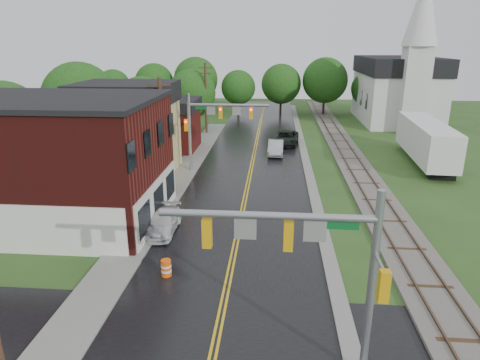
# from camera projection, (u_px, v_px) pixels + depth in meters

# --- Properties ---
(main_road) EXTENTS (10.00, 90.00, 0.02)m
(main_road) POSITION_uv_depth(u_px,v_px,m) (252.00, 163.00, 42.66)
(main_road) COLOR black
(main_road) RESTS_ON ground
(curb_right) EXTENTS (0.80, 70.00, 0.12)m
(curb_right) POSITION_uv_depth(u_px,v_px,m) (304.00, 152.00, 46.97)
(curb_right) COLOR gray
(curb_right) RESTS_ON ground
(sidewalk_left) EXTENTS (2.40, 50.00, 0.12)m
(sidewalk_left) POSITION_uv_depth(u_px,v_px,m) (180.00, 177.00, 38.41)
(sidewalk_left) COLOR gray
(sidewalk_left) RESTS_ON ground
(brick_building) EXTENTS (14.30, 10.30, 8.30)m
(brick_building) POSITION_uv_depth(u_px,v_px,m) (51.00, 161.00, 28.14)
(brick_building) COLOR #4D1310
(brick_building) RESTS_ON ground
(yellow_house) EXTENTS (8.00, 7.00, 6.40)m
(yellow_house) POSITION_uv_depth(u_px,v_px,m) (129.00, 139.00, 38.74)
(yellow_house) COLOR tan
(yellow_house) RESTS_ON ground
(darkred_building) EXTENTS (7.00, 6.00, 4.40)m
(darkred_building) POSITION_uv_depth(u_px,v_px,m) (165.00, 130.00, 47.50)
(darkred_building) COLOR #3F0F0C
(darkred_building) RESTS_ON ground
(church) EXTENTS (10.40, 18.40, 20.00)m
(church) POSITION_uv_depth(u_px,v_px,m) (400.00, 83.00, 61.75)
(church) COLOR silver
(church) RESTS_ON ground
(railroad) EXTENTS (3.20, 80.00, 0.30)m
(railroad) POSITION_uv_depth(u_px,v_px,m) (346.00, 152.00, 46.58)
(railroad) COLOR #59544C
(railroad) RESTS_ON ground
(traffic_signal_near) EXTENTS (7.34, 0.30, 7.20)m
(traffic_signal_near) POSITION_uv_depth(u_px,v_px,m) (310.00, 251.00, 14.32)
(traffic_signal_near) COLOR gray
(traffic_signal_near) RESTS_ON ground
(traffic_signal_far) EXTENTS (7.34, 0.43, 7.20)m
(traffic_signal_far) POSITION_uv_depth(u_px,v_px,m) (212.00, 119.00, 38.54)
(traffic_signal_far) COLOR gray
(traffic_signal_far) RESTS_ON ground
(utility_pole_b) EXTENTS (1.80, 0.28, 9.00)m
(utility_pole_b) POSITION_uv_depth(u_px,v_px,m) (162.00, 132.00, 34.15)
(utility_pole_b) COLOR #382616
(utility_pole_b) RESTS_ON ground
(utility_pole_c) EXTENTS (1.80, 0.28, 9.00)m
(utility_pole_c) POSITION_uv_depth(u_px,v_px,m) (206.00, 97.00, 54.99)
(utility_pole_c) COLOR #382616
(utility_pole_c) RESTS_ON ground
(tree_left_a) EXTENTS (6.80, 6.80, 8.67)m
(tree_left_a) POSITION_uv_depth(u_px,v_px,m) (5.00, 125.00, 34.96)
(tree_left_a) COLOR black
(tree_left_a) RESTS_ON ground
(tree_left_b) EXTENTS (7.60, 7.60, 9.69)m
(tree_left_b) POSITION_uv_depth(u_px,v_px,m) (81.00, 101.00, 44.08)
(tree_left_b) COLOR black
(tree_left_b) RESTS_ON ground
(tree_left_c) EXTENTS (6.00, 6.00, 7.65)m
(tree_left_c) POSITION_uv_depth(u_px,v_px,m) (143.00, 103.00, 51.72)
(tree_left_c) COLOR black
(tree_left_c) RESTS_ON ground
(tree_left_e) EXTENTS (6.40, 6.40, 8.16)m
(tree_left_e) POSITION_uv_depth(u_px,v_px,m) (193.00, 95.00, 56.92)
(tree_left_e) COLOR black
(tree_left_e) RESTS_ON ground
(suv_dark) EXTENTS (3.28, 5.89, 1.56)m
(suv_dark) POSITION_uv_depth(u_px,v_px,m) (286.00, 138.00, 50.10)
(suv_dark) COLOR black
(suv_dark) RESTS_ON ground
(sedan_silver) EXTENTS (1.68, 4.59, 1.50)m
(sedan_silver) POSITION_uv_depth(u_px,v_px,m) (276.00, 148.00, 45.75)
(sedan_silver) COLOR #A1A1A5
(sedan_silver) RESTS_ON ground
(pickup_white) EXTENTS (1.79, 4.39, 1.27)m
(pickup_white) POSITION_uv_depth(u_px,v_px,m) (163.00, 223.00, 27.23)
(pickup_white) COLOR silver
(pickup_white) RESTS_ON ground
(semi_trailer) EXTENTS (3.71, 13.46, 4.13)m
(semi_trailer) POSITION_uv_depth(u_px,v_px,m) (426.00, 140.00, 41.85)
(semi_trailer) COLOR black
(semi_trailer) RESTS_ON ground
(construction_barrel) EXTENTS (0.59, 0.59, 0.92)m
(construction_barrel) POSITION_uv_depth(u_px,v_px,m) (166.00, 268.00, 22.14)
(construction_barrel) COLOR #F3590A
(construction_barrel) RESTS_ON ground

